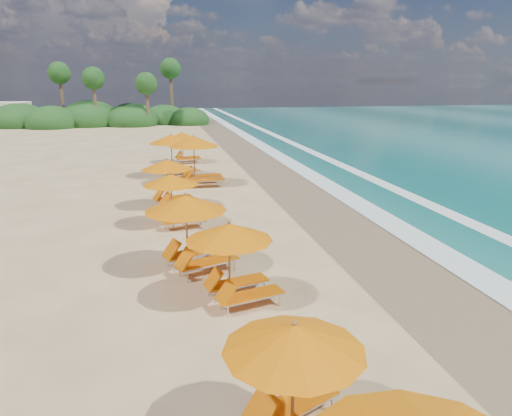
{
  "coord_description": "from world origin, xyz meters",
  "views": [
    {
      "loc": [
        -3.09,
        -14.54,
        5.28
      ],
      "look_at": [
        0.0,
        0.0,
        1.2
      ],
      "focal_mm": 32.53,
      "sensor_mm": 36.0,
      "label": 1
    }
  ],
  "objects": [
    {
      "name": "station_6",
      "position": [
        -2.61,
        5.08,
        1.22
      ],
      "size": [
        2.78,
        2.72,
        2.18
      ],
      "rotation": [
        0.0,
        0.0,
        0.33
      ],
      "color": "olive",
      "rests_on": "ground"
    },
    {
      "name": "station_3",
      "position": [
        -1.4,
        -4.24,
        1.19
      ],
      "size": [
        2.62,
        2.53,
        2.12
      ],
      "rotation": [
        0.0,
        0.0,
        0.25
      ],
      "color": "olive",
      "rests_on": "ground"
    },
    {
      "name": "station_9",
      "position": [
        -1.32,
        16.43,
        1.17
      ],
      "size": [
        2.35,
        2.19,
        2.09
      ],
      "rotation": [
        0.0,
        0.0,
        0.07
      ],
      "color": "olive",
      "rests_on": "ground"
    },
    {
      "name": "treeline",
      "position": [
        -9.94,
        45.51,
        1.0
      ],
      "size": [
        25.8,
        8.8,
        9.74
      ],
      "color": "#163D14",
      "rests_on": "ground"
    },
    {
      "name": "station_8",
      "position": [
        -2.17,
        11.72,
        1.4
      ],
      "size": [
        3.14,
        3.06,
        2.49
      ],
      "rotation": [
        0.0,
        0.0,
        0.29
      ],
      "color": "olive",
      "rests_on": "ground"
    },
    {
      "name": "ground",
      "position": [
        0.0,
        0.0,
        0.0
      ],
      "size": [
        160.0,
        160.0,
        0.0
      ],
      "primitive_type": "plane",
      "color": "#DBBB81",
      "rests_on": "ground"
    },
    {
      "name": "station_7",
      "position": [
        -1.08,
        9.27,
        1.48
      ],
      "size": [
        2.82,
        2.6,
        2.64
      ],
      "rotation": [
        0.0,
        0.0,
        -0.0
      ],
      "color": "olive",
      "rests_on": "ground"
    },
    {
      "name": "station_4",
      "position": [
        -2.26,
        -1.99,
        1.3
      ],
      "size": [
        3.0,
        2.96,
        2.32
      ],
      "rotation": [
        0.0,
        0.0,
        0.37
      ],
      "color": "olive",
      "rests_on": "ground"
    },
    {
      "name": "station_5",
      "position": [
        -2.53,
        2.33,
        1.16
      ],
      "size": [
        2.43,
        2.31,
        2.07
      ],
      "rotation": [
        0.0,
        0.0,
        0.15
      ],
      "color": "olive",
      "rests_on": "ground"
    },
    {
      "name": "wet_sand",
      "position": [
        4.0,
        0.0,
        0.01
      ],
      "size": [
        4.0,
        160.0,
        0.01
      ],
      "primitive_type": "cube",
      "color": "olive",
      "rests_on": "ground"
    },
    {
      "name": "surf_foam",
      "position": [
        6.7,
        0.0,
        0.03
      ],
      "size": [
        4.0,
        160.0,
        0.01
      ],
      "color": "white",
      "rests_on": "ground"
    },
    {
      "name": "station_2",
      "position": [
        -1.23,
        -8.97,
        1.17
      ],
      "size": [
        2.73,
        2.71,
        2.09
      ],
      "rotation": [
        0.0,
        0.0,
        0.42
      ],
      "color": "olive",
      "rests_on": "ground"
    }
  ]
}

